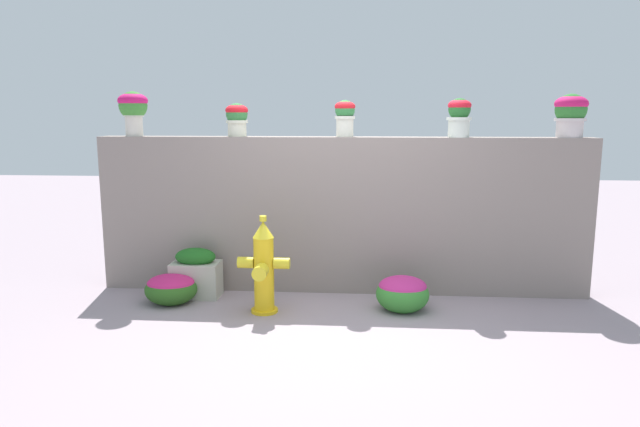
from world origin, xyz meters
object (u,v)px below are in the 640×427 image
potted_plant_1 (237,117)px  potted_plant_2 (345,115)px  potted_plant_3 (459,115)px  flower_bush_right (171,288)px  flower_bush_left (403,292)px  fire_hydrant (264,268)px  potted_plant_0 (133,107)px  potted_plant_4 (571,112)px  planter_box (196,273)px

potted_plant_1 → potted_plant_2: bearing=0.2°
potted_plant_2 → potted_plant_3: bearing=-2.7°
flower_bush_right → potted_plant_3: bearing=10.8°
flower_bush_left → flower_bush_right: (-2.28, 0.04, -0.02)m
potted_plant_2 → fire_hydrant: size_ratio=0.40×
potted_plant_2 → potted_plant_3: potted_plant_3 is taller
potted_plant_0 → potted_plant_1: size_ratio=1.36×
potted_plant_3 → flower_bush_right: potted_plant_3 is taller
potted_plant_1 → potted_plant_2: (1.12, 0.00, 0.02)m
potted_plant_4 → flower_bush_left: size_ratio=0.85×
potted_plant_2 → flower_bush_right: size_ratio=0.72×
potted_plant_3 → flower_bush_left: 1.85m
potted_plant_2 → flower_bush_right: potted_plant_2 is taller
fire_hydrant → flower_bush_left: 1.34m
potted_plant_0 → potted_plant_1: 1.09m
potted_plant_1 → flower_bush_right: bearing=-134.1°
fire_hydrant → planter_box: fire_hydrant is taller
potted_plant_1 → planter_box: bearing=-136.0°
fire_hydrant → potted_plant_3: bearing=21.7°
potted_plant_0 → potted_plant_2: (2.21, 0.04, -0.08)m
potted_plant_3 → potted_plant_0: bearing=179.7°
flower_bush_left → potted_plant_1: bearing=159.7°
potted_plant_4 → planter_box: potted_plant_4 is taller
flower_bush_left → flower_bush_right: bearing=179.0°
planter_box → potted_plant_0: bearing=154.7°
planter_box → fire_hydrant: bearing=-28.4°
potted_plant_0 → fire_hydrant: bearing=-27.0°
potted_plant_2 → flower_bush_left: (0.59, -0.63, -1.67)m
fire_hydrant → flower_bush_right: (-0.97, 0.20, -0.27)m
flower_bush_left → planter_box: planter_box is taller
potted_plant_2 → potted_plant_1: bearing=-179.8°
potted_plant_3 → fire_hydrant: potted_plant_3 is taller
potted_plant_3 → potted_plant_4: potted_plant_4 is taller
potted_plant_3 → flower_bush_left: potted_plant_3 is taller
potted_plant_1 → potted_plant_3: 2.26m
flower_bush_right → planter_box: planter_box is taller
potted_plant_4 → fire_hydrant: potted_plant_4 is taller
planter_box → flower_bush_right: bearing=-130.8°
planter_box → potted_plant_1: bearing=44.0°
fire_hydrant → planter_box: bearing=151.6°
flower_bush_left → potted_plant_3: bearing=46.2°
potted_plant_3 → potted_plant_4: size_ratio=0.90×
potted_plant_0 → flower_bush_left: (2.79, -0.60, -1.74)m
potted_plant_2 → potted_plant_4: 2.23m
fire_hydrant → flower_bush_left: bearing=7.0°
potted_plant_0 → flower_bush_right: 1.92m
potted_plant_0 → potted_plant_1: bearing=1.8°
flower_bush_right → planter_box: (0.19, 0.22, 0.09)m
flower_bush_right → potted_plant_1: bearing=45.9°
fire_hydrant → flower_bush_right: fire_hydrant is taller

